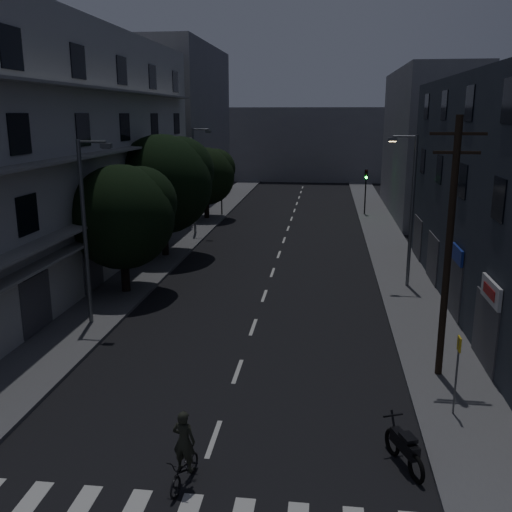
% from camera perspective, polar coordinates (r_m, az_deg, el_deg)
% --- Properties ---
extents(ground, '(160.00, 160.00, 0.00)m').
position_cam_1_polar(ground, '(38.72, 2.36, 0.33)').
color(ground, black).
rests_on(ground, ground).
extents(sidewalk_left, '(3.00, 90.00, 0.15)m').
position_cam_1_polar(sidewalk_left, '(40.00, -8.40, 0.74)').
color(sidewalk_left, '#565659').
rests_on(sidewalk_left, ground).
extents(sidewalk_right, '(3.00, 90.00, 0.15)m').
position_cam_1_polar(sidewalk_right, '(38.84, 13.46, 0.10)').
color(sidewalk_right, '#565659').
rests_on(sidewalk_right, ground).
extents(lane_markings, '(0.15, 60.50, 0.01)m').
position_cam_1_polar(lane_markings, '(44.80, 3.03, 2.22)').
color(lane_markings, beige).
rests_on(lane_markings, ground).
extents(building_left, '(7.00, 36.00, 14.00)m').
position_cam_1_polar(building_left, '(34.06, -19.39, 9.59)').
color(building_left, '#B1B1AC').
rests_on(building_left, ground).
extents(building_far_left, '(6.00, 20.00, 16.00)m').
position_cam_1_polar(building_far_left, '(62.35, -7.07, 12.86)').
color(building_far_left, slate).
rests_on(building_far_left, ground).
extents(building_far_right, '(6.00, 20.00, 13.00)m').
position_cam_1_polar(building_far_right, '(55.30, 16.68, 10.70)').
color(building_far_right, slate).
rests_on(building_far_right, ground).
extents(building_far_end, '(24.00, 8.00, 10.00)m').
position_cam_1_polar(building_far_end, '(82.66, 5.04, 11.10)').
color(building_far_end, slate).
rests_on(building_far_end, ground).
extents(tree_near, '(5.34, 5.34, 6.58)m').
position_cam_1_polar(tree_near, '(29.81, -13.14, 4.20)').
color(tree_near, black).
rests_on(tree_near, sidewalk_left).
extents(tree_mid, '(6.34, 6.34, 7.80)m').
position_cam_1_polar(tree_mid, '(37.22, -9.19, 7.47)').
color(tree_mid, black).
rests_on(tree_mid, sidewalk_left).
extents(tree_far, '(5.01, 5.01, 6.19)m').
position_cam_1_polar(tree_far, '(50.68, -4.95, 8.17)').
color(tree_far, black).
rests_on(tree_far, sidewalk_left).
extents(traffic_signal_far_right, '(0.28, 0.37, 4.10)m').
position_cam_1_polar(traffic_signal_far_right, '(53.39, 10.93, 7.26)').
color(traffic_signal_far_right, black).
rests_on(traffic_signal_far_right, sidewalk_right).
extents(traffic_signal_far_left, '(0.28, 0.37, 4.10)m').
position_cam_1_polar(traffic_signal_far_left, '(52.68, -3.48, 7.40)').
color(traffic_signal_far_left, black).
rests_on(traffic_signal_far_left, sidewalk_left).
extents(street_lamp_left_near, '(1.51, 0.25, 8.00)m').
position_cam_1_polar(street_lamp_left_near, '(25.44, -16.57, 3.10)').
color(street_lamp_left_near, '#595D61').
rests_on(street_lamp_left_near, sidewalk_left).
extents(street_lamp_right, '(1.51, 0.25, 8.00)m').
position_cam_1_polar(street_lamp_right, '(30.99, 15.16, 5.06)').
color(street_lamp_right, slate).
rests_on(street_lamp_right, sidewalk_right).
extents(street_lamp_left_far, '(1.51, 0.25, 8.00)m').
position_cam_1_polar(street_lamp_left_far, '(43.98, -6.08, 8.00)').
color(street_lamp_left_far, slate).
rests_on(street_lamp_left_far, sidewalk_left).
extents(utility_pole, '(1.80, 0.24, 9.00)m').
position_cam_1_polar(utility_pole, '(20.33, 18.73, 1.05)').
color(utility_pole, black).
rests_on(utility_pole, sidewalk_right).
extents(bus_stop_sign, '(0.06, 0.35, 2.52)m').
position_cam_1_polar(bus_stop_sign, '(18.58, 19.52, -9.90)').
color(bus_stop_sign, '#595B60').
rests_on(bus_stop_sign, sidewalk_right).
extents(motorcycle, '(0.97, 1.93, 1.30)m').
position_cam_1_polar(motorcycle, '(16.49, 14.60, -18.14)').
color(motorcycle, black).
rests_on(motorcycle, ground).
extents(cyclist, '(0.85, 1.70, 2.06)m').
position_cam_1_polar(cyclist, '(15.35, -7.15, -19.62)').
color(cyclist, black).
rests_on(cyclist, ground).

